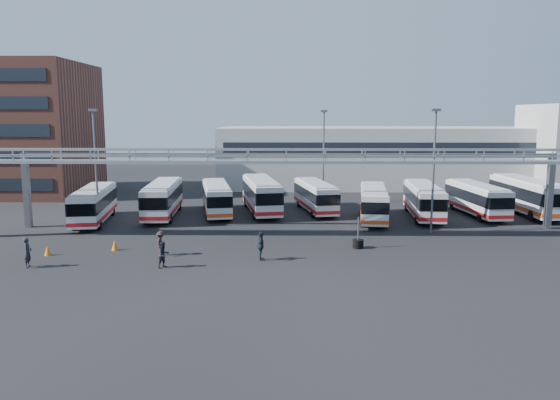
{
  "coord_description": "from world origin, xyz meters",
  "views": [
    {
      "loc": [
        0.13,
        -37.4,
        9.73
      ],
      "look_at": [
        -0.5,
        6.0,
        2.92
      ],
      "focal_mm": 35.0,
      "sensor_mm": 36.0,
      "label": 1
    }
  ],
  "objects_px": {
    "bus_8": "(477,198)",
    "pedestrian_a": "(28,252)",
    "cone_right": "(115,245)",
    "cone_left": "(48,250)",
    "bus_5": "(315,195)",
    "bus_3": "(217,197)",
    "bus_1": "(94,203)",
    "bus_9": "(526,195)",
    "tire_stack": "(358,243)",
    "light_pole_mid": "(434,164)",
    "bus_6": "(374,202)",
    "bus_4": "(261,194)",
    "bus_7": "(423,199)",
    "pedestrian_b": "(164,255)",
    "pedestrian_c": "(161,243)",
    "pedestrian_d": "(261,246)",
    "bus_2": "(163,198)",
    "light_pole_left": "(96,163)",
    "light_pole_back": "(324,152)"
  },
  "relations": [
    {
      "from": "light_pole_left",
      "to": "pedestrian_b",
      "type": "height_order",
      "value": "light_pole_left"
    },
    {
      "from": "bus_7",
      "to": "bus_8",
      "type": "height_order",
      "value": "bus_7"
    },
    {
      "from": "light_pole_mid",
      "to": "cone_left",
      "type": "xyz_separation_m",
      "value": [
        -28.66,
        -7.59,
        -5.37
      ]
    },
    {
      "from": "bus_4",
      "to": "pedestrian_a",
      "type": "relative_size",
      "value": 5.84
    },
    {
      "from": "cone_right",
      "to": "bus_1",
      "type": "bearing_deg",
      "value": 116.34
    },
    {
      "from": "light_pole_mid",
      "to": "pedestrian_a",
      "type": "distance_m",
      "value": 30.85
    },
    {
      "from": "bus_7",
      "to": "pedestrian_d",
      "type": "distance_m",
      "value": 21.5
    },
    {
      "from": "bus_7",
      "to": "cone_right",
      "type": "relative_size",
      "value": 14.34
    },
    {
      "from": "light_pole_back",
      "to": "bus_9",
      "type": "distance_m",
      "value": 20.86
    },
    {
      "from": "light_pole_back",
      "to": "bus_5",
      "type": "relative_size",
      "value": 1.0
    },
    {
      "from": "bus_7",
      "to": "cone_right",
      "type": "distance_m",
      "value": 28.65
    },
    {
      "from": "bus_1",
      "to": "bus_6",
      "type": "distance_m",
      "value": 25.61
    },
    {
      "from": "pedestrian_c",
      "to": "pedestrian_d",
      "type": "xyz_separation_m",
      "value": [
        7.03,
        -1.17,
        0.1
      ]
    },
    {
      "from": "light_pole_left",
      "to": "bus_7",
      "type": "height_order",
      "value": "light_pole_left"
    },
    {
      "from": "bus_4",
      "to": "tire_stack",
      "type": "xyz_separation_m",
      "value": [
        7.83,
        -14.67,
        -1.49
      ]
    },
    {
      "from": "bus_8",
      "to": "cone_right",
      "type": "xyz_separation_m",
      "value": [
        -30.9,
        -14.24,
        -1.35
      ]
    },
    {
      "from": "bus_9",
      "to": "bus_5",
      "type": "bearing_deg",
      "value": 174.21
    },
    {
      "from": "bus_8",
      "to": "bus_9",
      "type": "bearing_deg",
      "value": 3.1
    },
    {
      "from": "bus_5",
      "to": "cone_left",
      "type": "height_order",
      "value": "bus_5"
    },
    {
      "from": "bus_1",
      "to": "light_pole_left",
      "type": "bearing_deg",
      "value": -73.07
    },
    {
      "from": "light_pole_left",
      "to": "cone_right",
      "type": "xyz_separation_m",
      "value": [
        3.58,
        -7.08,
        -5.36
      ]
    },
    {
      "from": "bus_3",
      "to": "cone_right",
      "type": "height_order",
      "value": "bus_3"
    },
    {
      "from": "pedestrian_b",
      "to": "pedestrian_c",
      "type": "distance_m",
      "value": 3.21
    },
    {
      "from": "bus_2",
      "to": "pedestrian_c",
      "type": "distance_m",
      "value": 14.96
    },
    {
      "from": "light_pole_back",
      "to": "tire_stack",
      "type": "xyz_separation_m",
      "value": [
        1.31,
        -20.17,
        -5.34
      ]
    },
    {
      "from": "bus_5",
      "to": "pedestrian_b",
      "type": "xyz_separation_m",
      "value": [
        -10.74,
        -20.57,
        -0.83
      ]
    },
    {
      "from": "bus_8",
      "to": "bus_6",
      "type": "bearing_deg",
      "value": -171.6
    },
    {
      "from": "bus_2",
      "to": "bus_8",
      "type": "relative_size",
      "value": 1.06
    },
    {
      "from": "bus_5",
      "to": "bus_4",
      "type": "bearing_deg",
      "value": 174.24
    },
    {
      "from": "pedestrian_d",
      "to": "cone_left",
      "type": "bearing_deg",
      "value": 81.65
    },
    {
      "from": "bus_4",
      "to": "pedestrian_a",
      "type": "distance_m",
      "value": 24.56
    },
    {
      "from": "bus_9",
      "to": "pedestrian_c",
      "type": "height_order",
      "value": "bus_9"
    },
    {
      "from": "bus_3",
      "to": "pedestrian_d",
      "type": "relative_size",
      "value": 5.34
    },
    {
      "from": "cone_left",
      "to": "bus_5",
      "type": "bearing_deg",
      "value": 41.96
    },
    {
      "from": "bus_8",
      "to": "pedestrian_a",
      "type": "bearing_deg",
      "value": -157.32
    },
    {
      "from": "light_pole_back",
      "to": "bus_4",
      "type": "relative_size",
      "value": 0.89
    },
    {
      "from": "pedestrian_a",
      "to": "tire_stack",
      "type": "relative_size",
      "value": 0.85
    },
    {
      "from": "bus_9",
      "to": "tire_stack",
      "type": "height_order",
      "value": "bus_9"
    },
    {
      "from": "bus_6",
      "to": "cone_left",
      "type": "height_order",
      "value": "bus_6"
    },
    {
      "from": "bus_9",
      "to": "pedestrian_a",
      "type": "xyz_separation_m",
      "value": [
        -40.18,
        -19.56,
        -0.96
      ]
    },
    {
      "from": "bus_2",
      "to": "pedestrian_d",
      "type": "height_order",
      "value": "bus_2"
    },
    {
      "from": "light_pole_mid",
      "to": "pedestrian_c",
      "type": "relative_size",
      "value": 5.87
    },
    {
      "from": "cone_right",
      "to": "light_pole_mid",
      "type": "bearing_deg",
      "value": 13.97
    },
    {
      "from": "bus_6",
      "to": "cone_right",
      "type": "bearing_deg",
      "value": -143.16
    },
    {
      "from": "bus_3",
      "to": "bus_6",
      "type": "height_order",
      "value": "bus_6"
    },
    {
      "from": "light_pole_left",
      "to": "cone_left",
      "type": "relative_size",
      "value": 14.26
    },
    {
      "from": "light_pole_back",
      "to": "pedestrian_a",
      "type": "bearing_deg",
      "value": -128.76
    },
    {
      "from": "pedestrian_d",
      "to": "bus_5",
      "type": "bearing_deg",
      "value": -18.12
    },
    {
      "from": "bus_7",
      "to": "pedestrian_d",
      "type": "height_order",
      "value": "bus_7"
    },
    {
      "from": "bus_3",
      "to": "bus_1",
      "type": "bearing_deg",
      "value": -168.89
    }
  ]
}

